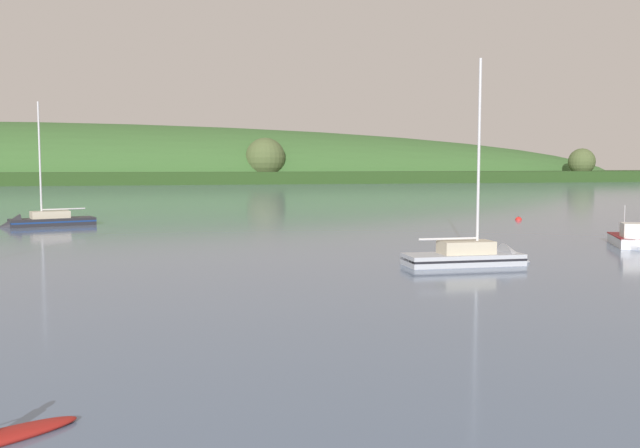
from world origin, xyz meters
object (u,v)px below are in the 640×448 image
object	(u,v)px
sailboat_near_mooring	(42,224)
sailboat_midwater_white	(477,260)
mooring_buoy_foreground	(518,220)
fishing_boat_moored	(631,241)

from	to	relation	value
sailboat_near_mooring	sailboat_midwater_white	bearing A→B (deg)	112.25
sailboat_near_mooring	sailboat_midwater_white	size ratio (longest dim) A/B	1.00
sailboat_near_mooring	mooring_buoy_foreground	bearing A→B (deg)	156.94
sailboat_midwater_white	fishing_boat_moored	world-z (taller)	sailboat_midwater_white
fishing_boat_moored	mooring_buoy_foreground	size ratio (longest dim) A/B	7.71
sailboat_midwater_white	sailboat_near_mooring	bearing A→B (deg)	131.60
sailboat_near_mooring	sailboat_midwater_white	world-z (taller)	sailboat_midwater_white
mooring_buoy_foreground	fishing_boat_moored	bearing A→B (deg)	-105.14
sailboat_midwater_white	fishing_boat_moored	bearing A→B (deg)	22.61
sailboat_midwater_white	fishing_boat_moored	xyz separation A→B (m)	(15.16, 4.67, 0.17)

